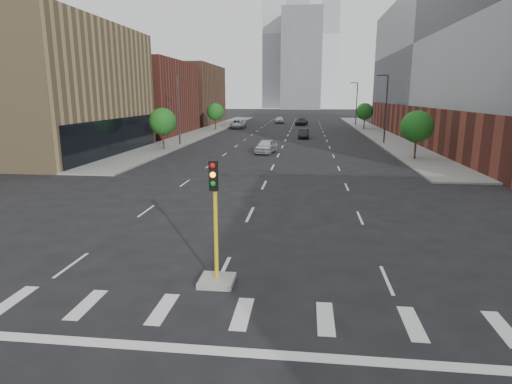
% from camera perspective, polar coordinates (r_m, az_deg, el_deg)
% --- Properties ---
extents(sidewalk_left_far, '(5.00, 92.00, 0.15)m').
position_cam_1_polar(sidewalk_left_far, '(80.99, -6.25, 8.20)').
color(sidewalk_left_far, gray).
rests_on(sidewalk_left_far, ground).
extents(sidewalk_right_far, '(5.00, 92.00, 0.15)m').
position_cam_1_polar(sidewalk_right_far, '(79.88, 15.44, 7.76)').
color(sidewalk_right_far, gray).
rests_on(sidewalk_right_far, ground).
extents(building_left_mid, '(20.00, 24.00, 14.00)m').
position_cam_1_polar(building_left_mid, '(54.12, -28.28, 11.88)').
color(building_left_mid, '#977D55').
rests_on(building_left_mid, ground).
extents(building_left_far_a, '(20.00, 22.00, 12.00)m').
position_cam_1_polar(building_left_far_a, '(77.01, -17.03, 11.91)').
color(building_left_far_a, brown).
rests_on(building_left_far_a, ground).
extents(building_left_far_b, '(20.00, 24.00, 13.00)m').
position_cam_1_polar(building_left_far_b, '(101.40, -11.10, 12.60)').
color(building_left_far_b, brown).
rests_on(building_left_far_b, ground).
extents(building_right_main, '(24.00, 70.00, 22.00)m').
position_cam_1_polar(building_right_main, '(70.08, 29.98, 14.87)').
color(building_right_main, brown).
rests_on(building_right_main, ground).
extents(tower_left, '(22.00, 22.00, 70.00)m').
position_cam_1_polar(tower_left, '(226.78, 4.09, 20.01)').
color(tower_left, '#B2B7BC').
rests_on(tower_left, ground).
extents(tower_right, '(20.00, 20.00, 80.00)m').
position_cam_1_polar(tower_right, '(266.92, 8.64, 19.90)').
color(tower_right, '#B2B7BC').
rests_on(tower_right, ground).
extents(tower_mid, '(18.00, 18.00, 44.00)m').
position_cam_1_polar(tower_mid, '(205.32, 6.09, 17.09)').
color(tower_mid, slate).
rests_on(tower_mid, ground).
extents(median_traffic_signal, '(1.20, 1.20, 4.40)m').
position_cam_1_polar(median_traffic_signal, '(15.05, -5.33, -8.74)').
color(median_traffic_signal, '#999993').
rests_on(median_traffic_signal, ground).
extents(streetlight_right_a, '(1.60, 0.22, 9.07)m').
position_cam_1_polar(streetlight_right_a, '(60.63, 16.88, 10.89)').
color(streetlight_right_a, '#2D2D30').
rests_on(streetlight_right_a, ground).
extents(streetlight_right_b, '(1.60, 0.22, 9.07)m').
position_cam_1_polar(streetlight_right_b, '(95.29, 13.22, 11.60)').
color(streetlight_right_b, '#2D2D30').
rests_on(streetlight_right_b, ground).
extents(streetlight_left, '(1.60, 0.22, 9.07)m').
position_cam_1_polar(streetlight_left, '(57.13, -10.21, 11.14)').
color(streetlight_left, '#2D2D30').
rests_on(streetlight_left, ground).
extents(tree_left_near, '(3.20, 3.20, 4.85)m').
position_cam_1_polar(tree_left_near, '(52.62, -12.34, 9.16)').
color(tree_left_near, '#382619').
rests_on(tree_left_near, ground).
extents(tree_left_far, '(3.20, 3.20, 4.85)m').
position_cam_1_polar(tree_left_far, '(81.56, -5.45, 10.59)').
color(tree_left_far, '#382619').
rests_on(tree_left_far, ground).
extents(tree_right_near, '(3.20, 3.20, 4.85)m').
position_cam_1_polar(tree_right_near, '(46.15, 20.67, 8.17)').
color(tree_right_near, '#382619').
rests_on(tree_right_near, ground).
extents(tree_right_far, '(3.20, 3.20, 4.85)m').
position_cam_1_polar(tree_right_far, '(85.48, 14.30, 10.36)').
color(tree_right_far, '#382619').
rests_on(tree_right_far, ground).
extents(car_near_left, '(2.61, 4.88, 1.58)m').
position_cam_1_polar(car_near_left, '(48.91, 1.37, 6.13)').
color(car_near_left, silver).
rests_on(car_near_left, ground).
extents(car_mid_right, '(1.63, 4.43, 1.45)m').
position_cam_1_polar(car_mid_right, '(66.40, 6.39, 7.76)').
color(car_mid_right, black).
rests_on(car_mid_right, ground).
extents(car_far_left, '(3.01, 6.14, 1.68)m').
position_cam_1_polar(car_far_left, '(85.82, -2.42, 9.04)').
color(car_far_left, '#B9B9B9').
rests_on(car_far_left, ground).
extents(car_deep_right, '(2.96, 5.62, 1.55)m').
position_cam_1_polar(car_deep_right, '(95.14, 6.11, 9.31)').
color(car_deep_right, black).
rests_on(car_deep_right, ground).
extents(car_distant, '(2.28, 4.95, 1.64)m').
position_cam_1_polar(car_distant, '(101.49, 3.15, 9.60)').
color(car_distant, silver).
rests_on(car_distant, ground).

